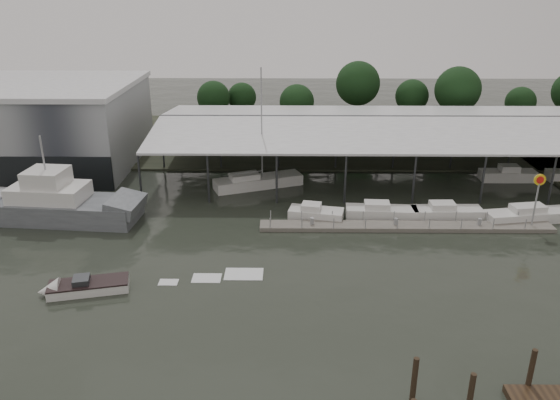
{
  "coord_description": "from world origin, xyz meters",
  "views": [
    {
      "loc": [
        3.45,
        -37.85,
        21.83
      ],
      "look_at": [
        2.91,
        10.96,
        2.5
      ],
      "focal_mm": 35.0,
      "sensor_mm": 36.0,
      "label": 1
    }
  ],
  "objects_px": {
    "white_sailboat": "(257,182)",
    "speedboat_underway": "(81,287)",
    "shell_fuel_sign": "(538,191)",
    "grey_trawler": "(61,205)"
  },
  "relations": [
    {
      "from": "white_sailboat",
      "to": "speedboat_underway",
      "type": "relative_size",
      "value": 0.79
    },
    {
      "from": "white_sailboat",
      "to": "speedboat_underway",
      "type": "distance_m",
      "value": 26.31
    },
    {
      "from": "shell_fuel_sign",
      "to": "white_sailboat",
      "type": "bearing_deg",
      "value": 157.08
    },
    {
      "from": "grey_trawler",
      "to": "speedboat_underway",
      "type": "xyz_separation_m",
      "value": [
        6.69,
        -13.76,
        -1.19
      ]
    },
    {
      "from": "grey_trawler",
      "to": "shell_fuel_sign",
      "type": "bearing_deg",
      "value": 2.84
    },
    {
      "from": "white_sailboat",
      "to": "shell_fuel_sign",
      "type": "bearing_deg",
      "value": -44.22
    },
    {
      "from": "grey_trawler",
      "to": "speedboat_underway",
      "type": "height_order",
      "value": "grey_trawler"
    },
    {
      "from": "shell_fuel_sign",
      "to": "grey_trawler",
      "type": "xyz_separation_m",
      "value": [
        -45.76,
        1.81,
        -2.35
      ]
    },
    {
      "from": "speedboat_underway",
      "to": "shell_fuel_sign",
      "type": "bearing_deg",
      "value": -176.2
    },
    {
      "from": "shell_fuel_sign",
      "to": "grey_trawler",
      "type": "bearing_deg",
      "value": 177.73
    }
  ]
}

